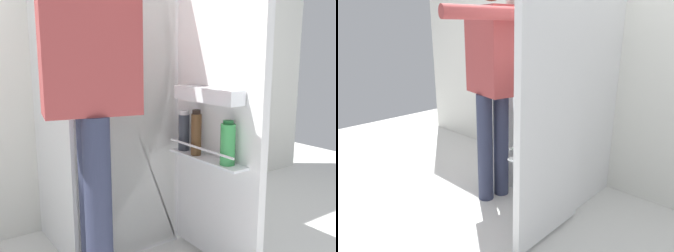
# 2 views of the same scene
# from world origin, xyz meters

# --- Properties ---
(kitchen_wall) EXTENTS (4.40, 0.10, 2.54)m
(kitchen_wall) POSITION_xyz_m (0.00, 0.89, 1.27)
(kitchen_wall) COLOR silver
(kitchen_wall) RESTS_ON ground_plane
(refrigerator) EXTENTS (0.69, 1.21, 1.69)m
(refrigerator) POSITION_xyz_m (0.03, 0.50, 0.84)
(refrigerator) COLOR white
(refrigerator) RESTS_ON ground_plane
(person) EXTENTS (0.55, 0.78, 1.70)m
(person) POSITION_xyz_m (-0.27, 0.06, 1.02)
(person) COLOR #2D334C
(person) RESTS_ON ground_plane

